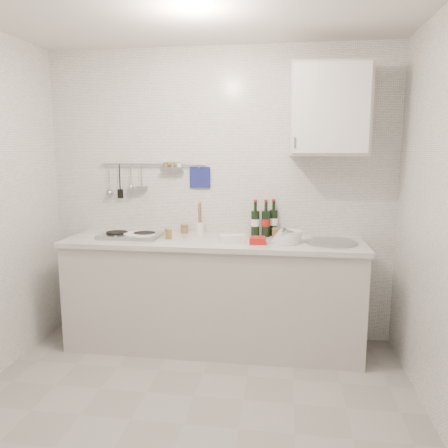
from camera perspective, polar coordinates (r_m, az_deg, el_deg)
name	(u,v)px	position (r m, az deg, el deg)	size (l,w,h in m)	color
floor	(184,424)	(2.92, -5.31, -24.58)	(3.00, 3.00, 0.00)	gray
back_wall	(218,196)	(3.81, -0.73, 3.70)	(3.00, 0.02, 2.50)	silver
counter	(214,297)	(3.70, -1.32, -9.46)	(2.44, 0.64, 0.96)	#B1ABA4
wall_rail	(151,175)	(3.90, -9.54, 6.29)	(0.98, 0.09, 0.34)	#93969B
wall_cabinet	(329,110)	(3.60, 13.56, 14.26)	(0.60, 0.38, 0.70)	#B1ABA4
plate_stack_hob	(139,235)	(3.71, -11.06, -1.48)	(0.29, 0.28, 0.04)	#545CC0
plate_stack_sink	(288,237)	(3.49, 8.34, -1.67)	(0.25, 0.24, 0.10)	white
wine_bottles	(265,218)	(3.71, 5.36, 0.77)	(0.22, 0.14, 0.31)	black
butter_dish	(232,239)	(3.46, 1.04, -1.94)	(0.20, 0.10, 0.06)	white
strawberry_punnet	(257,240)	(3.42, 4.38, -2.15)	(0.12, 0.12, 0.05)	red
utensil_crock	(200,227)	(3.77, -3.19, -0.41)	(0.07, 0.07, 0.29)	white
jar_a	(184,228)	(3.86, -5.21, -0.58)	(0.06, 0.06, 0.08)	brown
jar_b	(274,231)	(3.76, 6.56, -0.91)	(0.06, 0.06, 0.08)	brown
jar_c	(276,233)	(3.68, 6.80, -1.17)	(0.07, 0.07, 0.08)	brown
jar_d	(168,233)	(3.63, -7.27, -1.23)	(0.06, 0.06, 0.09)	brown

